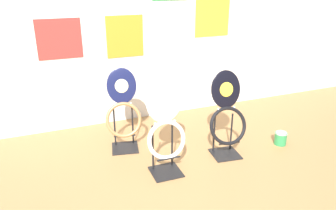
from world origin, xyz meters
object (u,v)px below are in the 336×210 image
toilet_seat_display_jazz_black (227,116)px  paint_can (281,138)px  toilet_seat_display_white_plain (166,130)px  toilet_seat_display_navy_moon (123,113)px

toilet_seat_display_jazz_black → paint_can: 0.77m
toilet_seat_display_white_plain → toilet_seat_display_navy_moon: 0.66m
toilet_seat_display_jazz_black → toilet_seat_display_navy_moon: size_ratio=1.01×
toilet_seat_display_white_plain → paint_can: toilet_seat_display_white_plain is taller
toilet_seat_display_jazz_black → toilet_seat_display_white_plain: toilet_seat_display_white_plain is taller
toilet_seat_display_jazz_black → paint_can: toilet_seat_display_jazz_black is taller
toilet_seat_display_white_plain → paint_can: (1.39, 0.04, -0.36)m
toilet_seat_display_white_plain → toilet_seat_display_jazz_black: bearing=7.8°
toilet_seat_display_navy_moon → toilet_seat_display_jazz_black: bearing=-29.1°
toilet_seat_display_jazz_black → paint_can: (0.69, -0.05, -0.35)m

